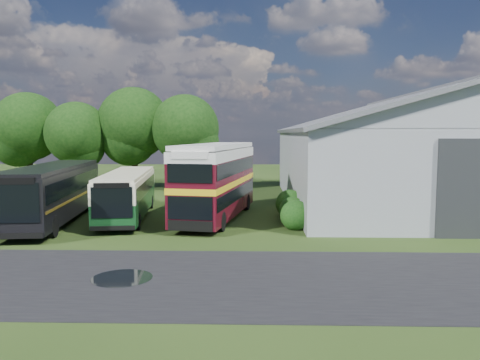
{
  "coord_description": "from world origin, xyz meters",
  "views": [
    {
      "loc": [
        3.23,
        -19.38,
        5.24
      ],
      "look_at": [
        2.49,
        8.0,
        2.51
      ],
      "focal_mm": 35.0,
      "sensor_mm": 36.0,
      "label": 1
    }
  ],
  "objects_px": {
    "storage_shed": "(410,148)",
    "bus_dark_single": "(53,192)",
    "bus_maroon_double": "(216,182)",
    "bus_green_single": "(127,194)"
  },
  "relations": [
    {
      "from": "storage_shed",
      "to": "bus_dark_single",
      "type": "distance_m",
      "value": 25.1
    },
    {
      "from": "bus_maroon_double",
      "to": "bus_dark_single",
      "type": "relative_size",
      "value": 0.89
    },
    {
      "from": "bus_maroon_double",
      "to": "bus_dark_single",
      "type": "bearing_deg",
      "value": -161.91
    },
    {
      "from": "storage_shed",
      "to": "bus_green_single",
      "type": "xyz_separation_m",
      "value": [
        -19.52,
        -6.88,
        -2.64
      ]
    },
    {
      "from": "storage_shed",
      "to": "bus_maroon_double",
      "type": "relative_size",
      "value": 2.25
    },
    {
      "from": "storage_shed",
      "to": "bus_dark_single",
      "type": "relative_size",
      "value": 2.0
    },
    {
      "from": "bus_maroon_double",
      "to": "bus_green_single",
      "type": "bearing_deg",
      "value": -170.3
    },
    {
      "from": "bus_maroon_double",
      "to": "storage_shed",
      "type": "bearing_deg",
      "value": 36.32
    },
    {
      "from": "bus_green_single",
      "to": "bus_maroon_double",
      "type": "relative_size",
      "value": 0.96
    },
    {
      "from": "bus_green_single",
      "to": "bus_dark_single",
      "type": "relative_size",
      "value": 0.85
    }
  ]
}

